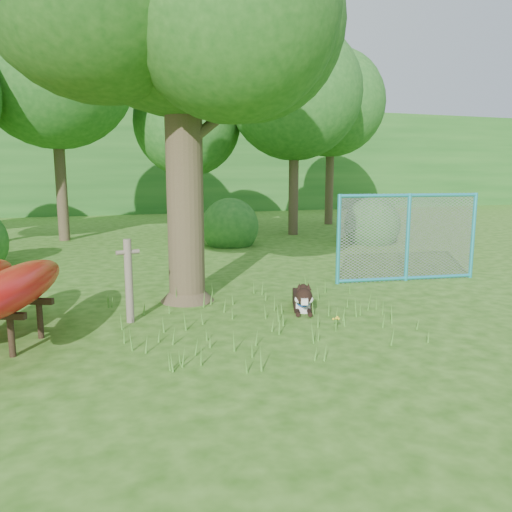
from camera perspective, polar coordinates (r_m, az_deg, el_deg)
name	(u,v)px	position (r m, az deg, el deg)	size (l,w,h in m)	color
ground	(271,344)	(6.83, 1.69, -9.99)	(80.00, 80.00, 0.00)	#265511
wooden_post	(129,279)	(7.83, -14.34, -2.54)	(0.36, 0.14, 1.29)	#63574A
husky_dog	(303,299)	(8.39, 5.34, -4.95)	(0.63, 1.14, 0.54)	black
fence_section	(408,237)	(10.98, 16.94, 2.04)	(3.16, 0.47, 3.09)	#29A6C3
wildflower_clump	(336,320)	(7.36, 9.16, -7.18)	(0.10, 0.09, 0.22)	#4A882C
bg_tree_b	(54,68)	(18.34, -22.11, 19.32)	(5.20, 5.20, 8.22)	#3D3221
bg_tree_c	(187,123)	(19.48, -7.88, 14.82)	(4.00, 4.00, 6.12)	#3D3221
bg_tree_d	(295,93)	(18.72, 4.44, 18.11)	(4.80, 4.80, 7.50)	#3D3221
bg_tree_e	(331,103)	(22.69, 8.60, 16.89)	(4.60, 4.60, 7.55)	#3D3221
shrub_right	(371,243)	(16.69, 13.04, 1.43)	(1.80, 1.80, 1.80)	#1F5B1D
shrub_mid	(230,246)	(15.78, -2.96, 1.20)	(1.80, 1.80, 1.80)	#1F5B1D
wooded_hillside	(120,161)	(34.11, -15.29, 10.40)	(80.00, 12.00, 6.00)	#1F5B1D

